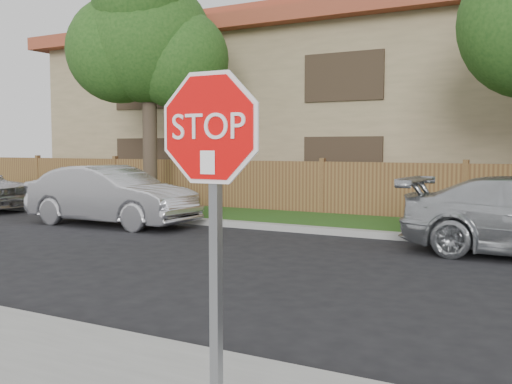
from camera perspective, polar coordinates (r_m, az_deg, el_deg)
The scene contains 8 objects.
ground at distance 5.86m, azimuth -2.07°, elevation -15.92°, with size 90.00×90.00×0.00m, color black.
far_curb at distance 13.30m, azimuth 16.72°, elevation -4.30°, with size 70.00×0.30×0.15m, color gray.
grass_strip at distance 14.90m, azimuth 18.14°, elevation -3.48°, with size 70.00×3.00×0.12m, color #1E4714.
fence at distance 16.39m, azimuth 19.31°, elevation -0.22°, with size 70.00×0.12×1.60m, color brown.
apartment_building at distance 21.92m, azimuth 22.13°, elevation 7.94°, with size 35.20×9.20×7.20m.
tree_left at distance 18.82m, azimuth -10.41°, elevation 14.03°, with size 4.80×3.90×7.78m.
stop_sign at distance 3.86m, azimuth -4.26°, elevation 1.35°, with size 1.01×0.13×2.55m.
sedan_left at distance 15.87m, azimuth -13.61°, elevation -0.34°, with size 1.63×4.67×1.54m, color #B4B4B9.
Camera 1 is at (2.89, -4.68, 2.03)m, focal length 42.00 mm.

